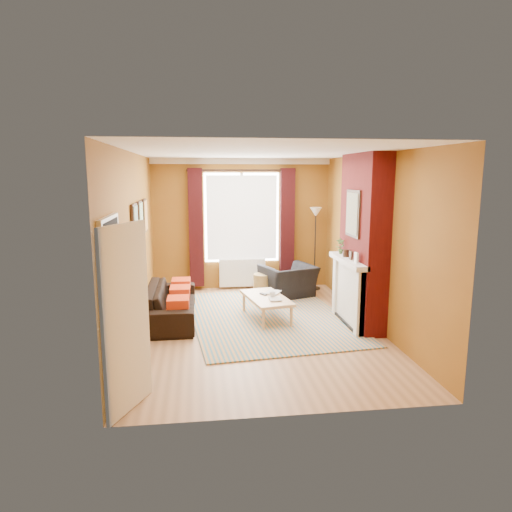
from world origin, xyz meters
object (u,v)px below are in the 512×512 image
Objects in this scene: wicker_stool at (263,286)px; coffee_table at (266,299)px; armchair at (288,281)px; floor_lamp at (316,225)px; sofa at (171,303)px.

coffee_table is at bearing -95.53° from wicker_stool.
coffee_table is (-0.65, -1.39, 0.03)m from armchair.
wicker_stool is (-0.52, 0.01, -0.08)m from armchair.
floor_lamp is at bearing 24.32° from wicker_stool.
armchair reaches higher than coffee_table.
coffee_table is (1.63, -0.16, 0.06)m from sofa.
wicker_stool is (1.76, 1.23, -0.05)m from sofa.
sofa is 1.57× the size of coffee_table.
sofa reaches higher than wicker_stool.
floor_lamp is at bearing -59.32° from sofa.
wicker_stool is 0.27× the size of floor_lamp.
armchair reaches higher than wicker_stool.
wicker_stool is at bearing 73.35° from coffee_table.
armchair is 1.54m from coffee_table.
wicker_stool reaches higher than coffee_table.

